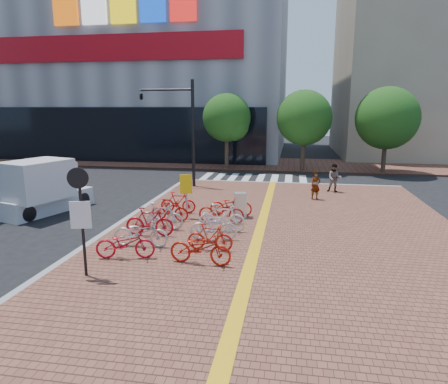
% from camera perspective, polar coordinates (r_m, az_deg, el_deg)
% --- Properties ---
extents(ground, '(120.00, 120.00, 0.00)m').
position_cam_1_polar(ground, '(15.18, -2.90, -7.12)').
color(ground, black).
rests_on(ground, ground).
extents(sidewalk, '(14.00, 34.00, 0.15)m').
position_cam_1_polar(sidewalk, '(10.24, 7.94, -16.67)').
color(sidewalk, brown).
rests_on(sidewalk, ground).
extents(tactile_strip, '(0.40, 34.00, 0.01)m').
position_cam_1_polar(tactile_strip, '(10.26, 2.14, -15.96)').
color(tactile_strip, yellow).
rests_on(tactile_strip, sidewalk).
extents(kerb_west, '(0.25, 34.00, 0.15)m').
position_cam_1_polar(kerb_west, '(12.49, -27.04, -12.44)').
color(kerb_west, gray).
rests_on(kerb_west, ground).
extents(kerb_north, '(14.00, 0.25, 0.15)m').
position_cam_1_polar(kerb_north, '(26.45, 9.17, 1.17)').
color(kerb_north, gray).
rests_on(kerb_north, ground).
extents(far_sidewalk, '(70.00, 8.00, 0.15)m').
position_cam_1_polar(far_sidewalk, '(35.48, 4.49, 4.01)').
color(far_sidewalk, brown).
rests_on(far_sidewalk, ground).
extents(department_store, '(36.00, 24.27, 28.00)m').
position_cam_1_polar(department_store, '(50.59, -13.75, 21.91)').
color(department_store, gray).
rests_on(department_store, ground).
extents(building_beige, '(20.00, 18.00, 18.00)m').
position_cam_1_polar(building_beige, '(48.50, 28.57, 15.34)').
color(building_beige, gray).
rests_on(building_beige, ground).
extents(crosswalk, '(7.50, 4.00, 0.01)m').
position_cam_1_polar(crosswalk, '(28.55, 4.19, 1.94)').
color(crosswalk, silver).
rests_on(crosswalk, ground).
extents(street_trees, '(16.20, 4.60, 6.35)m').
position_cam_1_polar(street_trees, '(31.52, 13.31, 10.08)').
color(street_trees, '#38281E').
rests_on(street_trees, far_sidewalk).
extents(bike_0, '(2.00, 1.03, 1.00)m').
position_cam_1_polar(bike_0, '(13.40, -13.93, -7.16)').
color(bike_0, red).
rests_on(bike_0, sidewalk).
extents(bike_1, '(1.98, 0.74, 1.03)m').
position_cam_1_polar(bike_1, '(14.40, -11.79, -5.64)').
color(bike_1, silver).
rests_on(bike_1, sidewalk).
extents(bike_2, '(1.89, 0.63, 1.12)m').
position_cam_1_polar(bike_2, '(15.48, -10.59, -4.19)').
color(bike_2, '#AC0C17').
rests_on(bike_2, sidewalk).
extents(bike_3, '(1.86, 0.58, 1.11)m').
position_cam_1_polar(bike_3, '(16.19, -9.05, -3.43)').
color(bike_3, silver).
rests_on(bike_3, sidewalk).
extents(bike_4, '(1.64, 0.51, 0.97)m').
position_cam_1_polar(bike_4, '(17.36, -7.72, -2.57)').
color(bike_4, '#A5130B').
rests_on(bike_4, sidewalk).
extents(bike_5, '(1.67, 0.50, 1.00)m').
position_cam_1_polar(bike_5, '(18.66, -6.58, -1.48)').
color(bike_5, red).
rests_on(bike_5, sidewalk).
extents(bike_6, '(2.05, 0.87, 1.05)m').
position_cam_1_polar(bike_6, '(12.57, -3.40, -7.99)').
color(bike_6, '#B31B0C').
rests_on(bike_6, sidewalk).
extents(bike_7, '(1.59, 0.48, 0.95)m').
position_cam_1_polar(bike_7, '(13.73, -2.00, -6.45)').
color(bike_7, red).
rests_on(bike_7, sidewalk).
extents(bike_8, '(1.80, 0.72, 1.05)m').
position_cam_1_polar(bike_8, '(14.74, -1.50, -4.94)').
color(bike_8, silver).
rests_on(bike_8, sidewalk).
extents(bike_9, '(1.92, 0.66, 1.13)m').
position_cam_1_polar(bike_9, '(15.72, -0.33, -3.70)').
color(bike_9, white).
rests_on(bike_9, sidewalk).
extents(bike_10, '(1.99, 0.75, 1.03)m').
position_cam_1_polar(bike_10, '(16.95, -0.38, -2.72)').
color(bike_10, '#AC180C').
rests_on(bike_10, sidewalk).
extents(bike_11, '(1.94, 0.78, 1.00)m').
position_cam_1_polar(bike_11, '(18.03, 1.00, -1.87)').
color(bike_11, red).
rests_on(bike_11, sidewalk).
extents(pedestrian_a, '(0.65, 0.57, 1.51)m').
position_cam_1_polar(pedestrian_a, '(21.76, 12.95, 0.91)').
color(pedestrian_a, gray).
rests_on(pedestrian_a, sidewalk).
extents(pedestrian_b, '(0.87, 0.72, 1.64)m').
position_cam_1_polar(pedestrian_b, '(23.94, 15.50, 1.93)').
color(pedestrian_b, '#484F5B').
rests_on(pedestrian_b, sidewalk).
extents(utility_box, '(0.60, 0.50, 1.12)m').
position_cam_1_polar(utility_box, '(17.79, 2.35, -1.87)').
color(utility_box, silver).
rests_on(utility_box, sidewalk).
extents(yellow_sign, '(0.52, 0.20, 1.96)m').
position_cam_1_polar(yellow_sign, '(17.57, -5.39, 0.58)').
color(yellow_sign, '#B7B7BC').
rests_on(yellow_sign, sidewalk).
extents(notice_sign, '(0.58, 0.20, 3.20)m').
position_cam_1_polar(notice_sign, '(11.94, -19.81, -2.29)').
color(notice_sign, black).
rests_on(notice_sign, sidewalk).
extents(traffic_light_pole, '(3.47, 1.34, 6.46)m').
position_cam_1_polar(traffic_light_pole, '(24.98, -7.85, 11.04)').
color(traffic_light_pole, black).
rests_on(traffic_light_pole, sidewalk).
extents(box_truck, '(3.18, 4.85, 2.59)m').
position_cam_1_polar(box_truck, '(21.10, -24.55, 0.66)').
color(box_truck, silver).
rests_on(box_truck, ground).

